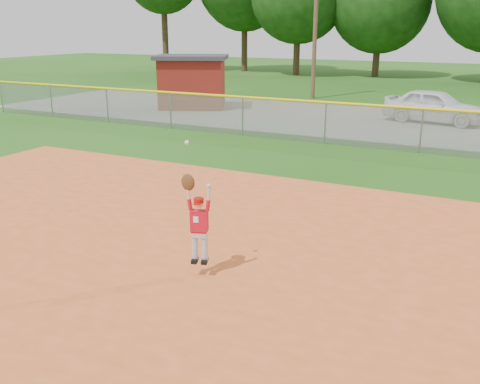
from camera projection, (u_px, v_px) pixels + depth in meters
name	position (u px, v px, depth m)	size (l,w,h in m)	color
ground	(327.00, 267.00, 9.51)	(120.00, 120.00, 0.00)	#1F4E11
clay_infield	(256.00, 354.00, 6.94)	(24.00, 16.00, 0.04)	#C85524
parking_strip	(442.00, 125.00, 23.15)	(44.00, 10.00, 0.03)	slate
car_white_a	(435.00, 106.00, 23.40)	(1.72, 4.28, 1.46)	silver
utility_shed	(192.00, 81.00, 27.52)	(4.42, 4.02, 2.70)	#63160E
outfield_fence	(422.00, 127.00, 17.78)	(40.06, 0.10, 1.55)	gray
ballplayer	(198.00, 219.00, 8.82)	(0.51, 0.28, 2.09)	silver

